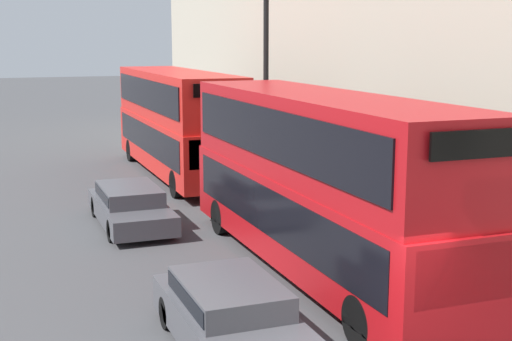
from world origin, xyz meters
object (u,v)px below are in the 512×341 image
car_dark_sedan (231,314)px  pedestrian (219,147)px  bus_second_in_queue (177,118)px  car_hatchback (130,205)px  bus_leading (319,176)px

car_dark_sedan → pedestrian: bearing=72.7°
bus_second_in_queue → car_hatchback: (-3.40, -7.37, -1.71)m
pedestrian → bus_leading: bearing=-98.9°
bus_leading → car_hatchback: bearing=119.6°
bus_second_in_queue → car_hatchback: size_ratio=2.39×
car_dark_sedan → pedestrian: (5.74, 18.37, 0.13)m
car_hatchback → pedestrian: bearing=57.4°
bus_leading → car_dark_sedan: (-3.40, -3.42, -1.69)m
bus_leading → car_dark_sedan: bearing=-134.8°
bus_leading → pedestrian: bearing=81.1°
bus_leading → pedestrian: bus_leading is taller
bus_second_in_queue → pedestrian: 3.23m
bus_second_in_queue → car_hatchback: 8.29m
bus_leading → car_hatchback: 7.09m
bus_leading → car_hatchback: size_ratio=2.40×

